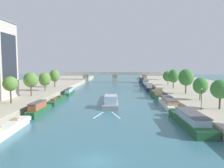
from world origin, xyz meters
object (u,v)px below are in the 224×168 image
moored_boat_left_second (39,109)px  moored_boat_left_midway (57,100)px  tree_right_by_lamp (186,77)px  bridge_far (115,76)px  moored_boat_right_far (148,87)px  moored_boat_right_upstream (168,102)px  tree_right_far (220,89)px  barge_midriver (111,100)px  lamppost_right_bank (201,98)px  moored_boat_right_downstream (142,81)px  tree_left_by_lamp (10,84)px  moored_boat_left_near (9,128)px  tree_left_third (31,80)px  moored_boat_right_end (146,84)px  moored_boat_right_lone (156,94)px  moored_boat_right_gap_after (190,120)px  moored_boat_left_end (69,92)px  tree_right_end_of_row (174,76)px  tree_left_distant (55,76)px  tree_left_past_mid (45,79)px  tree_right_third (200,86)px  tree_right_past_mid (168,76)px

moored_boat_left_second → moored_boat_left_midway: size_ratio=0.77×
moored_boat_left_second → tree_right_by_lamp: tree_right_by_lamp is taller
bridge_far → moored_boat_right_far: bearing=-67.9°
moored_boat_right_upstream → tree_right_far: tree_right_far is taller
barge_midriver → moored_boat_left_second: 20.13m
moored_boat_left_second → lamppost_right_bank: lamppost_right_bank is taller
barge_midriver → moored_boat_right_downstream: (14.60, 61.22, 0.35)m
tree_left_by_lamp → moored_boat_left_near: bearing=-64.1°
barge_midriver → tree_left_third: 22.87m
moored_boat_right_end → moored_boat_right_lone: bearing=-91.0°
moored_boat_right_upstream → tree_left_by_lamp: bearing=-169.9°
moored_boat_right_lone → tree_right_by_lamp: bearing=-32.8°
moored_boat_left_second → moored_boat_right_downstream: size_ratio=0.94×
tree_right_by_lamp → lamppost_right_bank: 23.25m
lamppost_right_bank → barge_midriver: bearing=139.5°
moored_boat_right_gap_after → bridge_far: bridge_far is taller
moored_boat_right_far → barge_midriver: bearing=-115.2°
moored_boat_left_end → tree_right_far: 48.99m
tree_left_third → lamppost_right_bank: size_ratio=1.58×
moored_boat_left_near → tree_right_end_of_row: 60.21m
moored_boat_right_lone → tree_left_distant: tree_left_distant is taller
moored_boat_right_upstream → tree_left_third: size_ratio=2.39×
tree_left_third → tree_left_past_mid: bearing=92.1°
moored_boat_right_downstream → tree_left_by_lamp: (-36.98, -71.58, 4.91)m
moored_boat_right_far → moored_boat_left_near: bearing=-117.4°
moored_boat_right_far → moored_boat_right_lone: bearing=-89.7°
moored_boat_right_end → tree_right_by_lamp: bearing=-79.4°
moored_boat_left_near → barge_midriver: bearing=60.1°
bridge_far → barge_midriver: bearing=-89.7°
moored_boat_left_midway → moored_boat_right_upstream: bearing=-8.5°
lamppost_right_bank → tree_left_distant: bearing=136.1°
moored_boat_right_gap_after → tree_right_by_lamp: (7.84, 28.44, 5.54)m
moored_boat_left_second → moored_boat_right_lone: moored_boat_right_lone is taller
moored_boat_left_midway → moored_boat_right_gap_after: moored_boat_right_gap_after is taller
moored_boat_left_midway → tree_left_distant: bearing=108.1°
moored_boat_left_midway → moored_boat_right_far: bearing=45.3°
moored_boat_left_end → tree_right_third: size_ratio=1.96×
moored_boat_right_lone → tree_left_by_lamp: 43.40m
tree_right_end_of_row → tree_right_past_mid: bearing=86.3°
barge_midriver → moored_boat_right_lone: (14.38, 12.12, 0.09)m
tree_right_third → tree_right_end_of_row: bearing=90.8°
moored_boat_right_end → tree_left_third: (-37.21, -45.37, 5.03)m
moored_boat_left_midway → tree_left_distant: 24.69m
moored_boat_left_second → moored_boat_right_upstream: 31.15m
moored_boat_right_downstream → moored_boat_left_second: bearing=-111.4°
tree_left_by_lamp → tree_right_past_mid: bearing=44.2°
moored_boat_left_midway → moored_boat_right_downstream: size_ratio=1.22×
barge_midriver → tree_left_third: tree_left_third is taller
tree_left_by_lamp → tree_left_past_mid: (-0.29, 23.47, -0.64)m
moored_boat_right_downstream → tree_right_end_of_row: tree_right_end_of_row is taller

